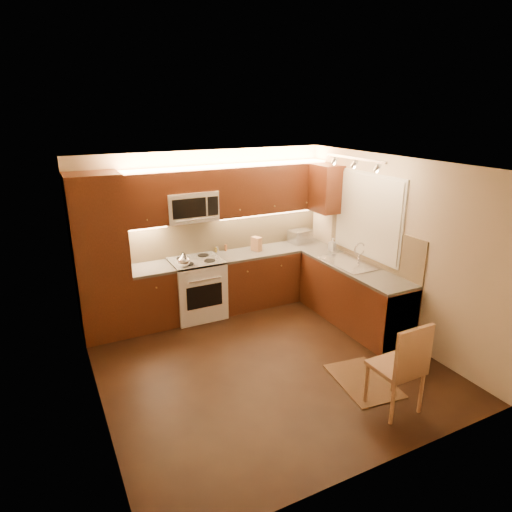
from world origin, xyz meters
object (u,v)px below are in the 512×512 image
stove (197,288)px  toaster_oven (300,236)px  dining_chair (396,365)px  microwave (190,206)px  sink (349,259)px  soap_bottle (332,244)px  knife_block (256,244)px  kettle (184,259)px

stove → toaster_oven: (1.92, 0.12, 0.55)m
dining_chair → microwave: bearing=108.6°
microwave → toaster_oven: 2.05m
sink → dining_chair: 2.20m
toaster_oven → soap_bottle: bearing=-75.4°
sink → toaster_oven: 1.25m
microwave → knife_block: microwave is taller
kettle → toaster_oven: (2.17, 0.32, -0.02)m
stove → microwave: 1.27m
microwave → sink: (2.00, -1.26, -0.74)m
knife_block → microwave: bearing=157.2°
microwave → toaster_oven: size_ratio=2.11×
sink → knife_block: size_ratio=3.81×
knife_block → soap_bottle: 1.22m
stove → soap_bottle: 2.27m
dining_chair → sink: bearing=65.3°
toaster_oven → knife_block: knife_block is taller
knife_block → soap_bottle: knife_block is taller
toaster_oven → dining_chair: size_ratio=0.34×
microwave → toaster_oven: (1.92, -0.01, -0.71)m
stove → microwave: size_ratio=1.21×
stove → soap_bottle: size_ratio=4.44×
kettle → toaster_oven: bearing=-0.4°
stove → soap_bottle: soap_bottle is taller
toaster_oven → knife_block: size_ratio=1.60×
toaster_oven → soap_bottle: toaster_oven is taller
sink → dining_chair: dining_chair is taller
sink → knife_block: knife_block is taller
microwave → soap_bottle: size_ratio=3.67×
microwave → toaster_oven: microwave is taller
microwave → dining_chair: microwave is taller
toaster_oven → knife_block: bearing=179.5°
kettle → soap_bottle: bearing=-16.0°
stove → toaster_oven: bearing=3.7°
sink → kettle: bearing=157.6°
kettle → microwave: bearing=44.5°
knife_block → soap_bottle: bearing=-44.8°
stove → microwave: bearing=90.0°
kettle → sink: bearing=-31.3°
stove → sink: size_ratio=1.07×
sink → toaster_oven: (-0.08, 1.25, 0.03)m
knife_block → dining_chair: bearing=-107.0°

